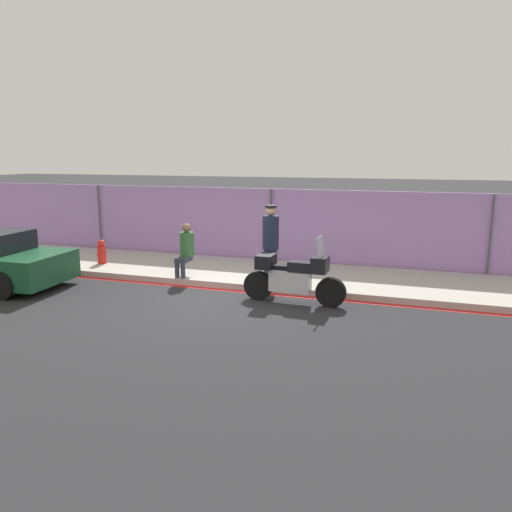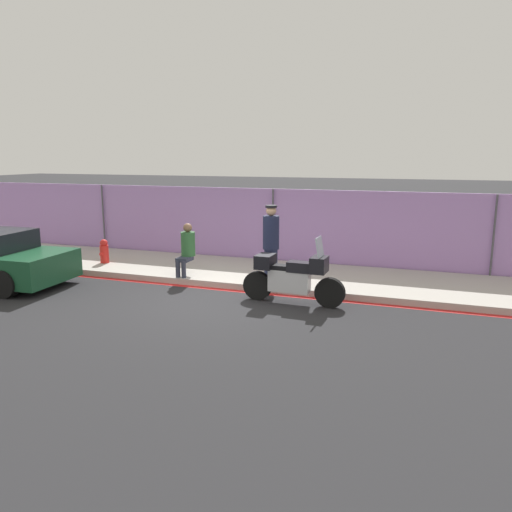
{
  "view_description": "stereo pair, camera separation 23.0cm",
  "coord_description": "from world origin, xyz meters",
  "px_view_note": "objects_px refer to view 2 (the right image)",
  "views": [
    {
      "loc": [
        4.09,
        -9.77,
        3.18
      ],
      "look_at": [
        0.5,
        1.08,
        0.86
      ],
      "focal_mm": 35.0,
      "sensor_mm": 36.0,
      "label": 1
    },
    {
      "loc": [
        4.31,
        -9.69,
        3.18
      ],
      "look_at": [
        0.5,
        1.08,
        0.86
      ],
      "focal_mm": 35.0,
      "sensor_mm": 36.0,
      "label": 2
    }
  ],
  "objects_px": {
    "officer_standing": "(271,243)",
    "person_seated_on_curb": "(187,247)",
    "motorcycle": "(292,276)",
    "fire_hydrant": "(104,251)"
  },
  "relations": [
    {
      "from": "motorcycle",
      "to": "person_seated_on_curb",
      "type": "distance_m",
      "value": 3.27
    },
    {
      "from": "officer_standing",
      "to": "person_seated_on_curb",
      "type": "height_order",
      "value": "officer_standing"
    },
    {
      "from": "officer_standing",
      "to": "fire_hydrant",
      "type": "height_order",
      "value": "officer_standing"
    },
    {
      "from": "person_seated_on_curb",
      "to": "fire_hydrant",
      "type": "relative_size",
      "value": 1.95
    },
    {
      "from": "officer_standing",
      "to": "fire_hydrant",
      "type": "xyz_separation_m",
      "value": [
        -5.12,
        0.43,
        -0.62
      ]
    },
    {
      "from": "motorcycle",
      "to": "person_seated_on_curb",
      "type": "xyz_separation_m",
      "value": [
        -3.07,
        1.08,
        0.28
      ]
    },
    {
      "from": "officer_standing",
      "to": "fire_hydrant",
      "type": "distance_m",
      "value": 5.17
    },
    {
      "from": "motorcycle",
      "to": "fire_hydrant",
      "type": "distance_m",
      "value": 6.16
    },
    {
      "from": "person_seated_on_curb",
      "to": "fire_hydrant",
      "type": "height_order",
      "value": "person_seated_on_curb"
    },
    {
      "from": "officer_standing",
      "to": "person_seated_on_curb",
      "type": "relative_size",
      "value": 1.4
    }
  ]
}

